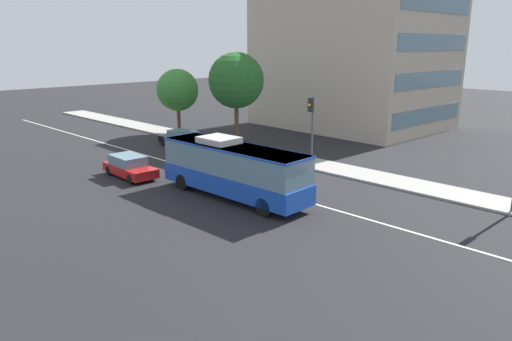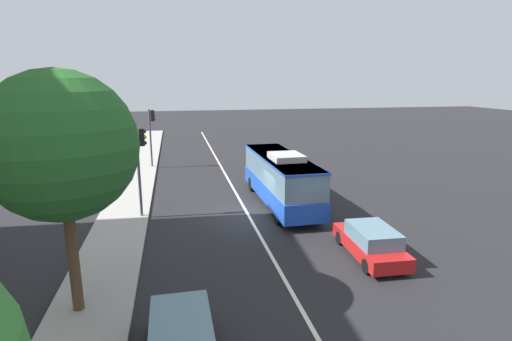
# 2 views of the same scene
# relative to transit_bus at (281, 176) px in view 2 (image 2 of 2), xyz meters

# --- Properties ---
(ground_plane) EXTENTS (160.00, 160.00, 0.00)m
(ground_plane) POSITION_rel_transit_bus_xyz_m (-1.77, 2.38, -1.81)
(ground_plane) COLOR black
(sidewalk_kerb) EXTENTS (80.00, 2.82, 0.14)m
(sidewalk_kerb) POSITION_rel_transit_bus_xyz_m (-1.77, 9.49, -1.74)
(sidewalk_kerb) COLOR #9E9B93
(sidewalk_kerb) RESTS_ON ground_plane
(lane_centre_line) EXTENTS (76.00, 0.16, 0.01)m
(lane_centre_line) POSITION_rel_transit_bus_xyz_m (-1.77, 2.38, -1.80)
(lane_centre_line) COLOR silver
(lane_centre_line) RESTS_ON ground_plane
(transit_bus) EXTENTS (10.05, 2.71, 3.46)m
(transit_bus) POSITION_rel_transit_bus_xyz_m (0.00, 0.00, 0.00)
(transit_bus) COLOR #1947B7
(transit_bus) RESTS_ON ground_plane
(sedan_red) EXTENTS (4.57, 1.98, 1.46)m
(sedan_red) POSITION_rel_transit_bus_xyz_m (-8.29, -1.92, -1.09)
(sedan_red) COLOR #B21919
(sedan_red) RESTS_ON ground_plane
(traffic_light_near_corner) EXTENTS (0.33, 0.62, 5.20)m
(traffic_light_near_corner) POSITION_rel_transit_bus_xyz_m (-0.85, 8.30, 1.75)
(traffic_light_near_corner) COLOR #47474C
(traffic_light_near_corner) RESTS_ON ground_plane
(traffic_light_mid_block) EXTENTS (0.34, 0.62, 5.20)m
(traffic_light_mid_block) POSITION_rel_transit_bus_xyz_m (12.55, 8.33, 1.75)
(traffic_light_mid_block) COLOR #47474C
(traffic_light_mid_block) RESTS_ON ground_plane
(street_tree_kerbside_centre) EXTENTS (4.74, 4.74, 8.13)m
(street_tree_kerbside_centre) POSITION_rel_transit_bus_xyz_m (-10.24, 9.87, 3.93)
(street_tree_kerbside_centre) COLOR #4C3823
(street_tree_kerbside_centre) RESTS_ON ground_plane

